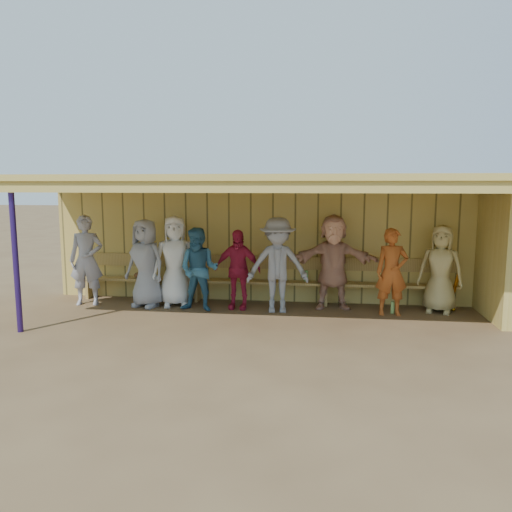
% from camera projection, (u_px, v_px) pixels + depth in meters
% --- Properties ---
extents(ground, '(90.00, 90.00, 0.00)m').
position_uv_depth(ground, '(253.00, 317.00, 8.94)').
color(ground, brown).
rests_on(ground, ground).
extents(player_a, '(0.71, 0.54, 1.77)m').
position_uv_depth(player_a, '(86.00, 260.00, 9.74)').
color(player_a, '#9997A0').
rests_on(player_a, ground).
extents(player_b, '(0.97, 0.74, 1.76)m').
position_uv_depth(player_b, '(175.00, 261.00, 9.64)').
color(player_b, white).
rests_on(player_b, ground).
extents(player_c, '(0.81, 0.66, 1.56)m').
position_uv_depth(player_c, '(199.00, 270.00, 9.27)').
color(player_c, '#306685').
rests_on(player_c, ground).
extents(player_d, '(0.91, 0.44, 1.51)m').
position_uv_depth(player_d, '(237.00, 269.00, 9.43)').
color(player_d, '#AD1B38').
rests_on(player_d, ground).
extents(player_e, '(1.20, 0.78, 1.76)m').
position_uv_depth(player_e, '(278.00, 265.00, 9.17)').
color(player_e, gray).
rests_on(player_e, ground).
extents(player_f, '(1.70, 0.64, 1.80)m').
position_uv_depth(player_f, '(333.00, 262.00, 9.43)').
color(player_f, tan).
rests_on(player_f, ground).
extents(player_g, '(0.60, 0.41, 1.58)m').
position_uv_depth(player_g, '(392.00, 272.00, 8.97)').
color(player_g, '#B04F1C').
rests_on(player_g, ground).
extents(player_h, '(0.91, 0.73, 1.62)m').
position_uv_depth(player_h, '(440.00, 269.00, 9.15)').
color(player_h, tan).
rests_on(player_h, ground).
extents(player_extra, '(0.96, 0.77, 1.70)m').
position_uv_depth(player_extra, '(146.00, 263.00, 9.58)').
color(player_extra, gray).
rests_on(player_extra, ground).
extents(dugout_structure, '(8.80, 3.20, 2.50)m').
position_uv_depth(dugout_structure, '(279.00, 220.00, 9.32)').
color(dugout_structure, tan).
rests_on(dugout_structure, ground).
extents(bench, '(7.60, 0.34, 0.93)m').
position_uv_depth(bench, '(261.00, 276.00, 9.96)').
color(bench, tan).
rests_on(bench, ground).
extents(dugout_equipment, '(6.32, 0.62, 0.80)m').
position_uv_depth(dugout_equipment, '(206.00, 278.00, 9.98)').
color(dugout_equipment, orange).
rests_on(dugout_equipment, ground).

